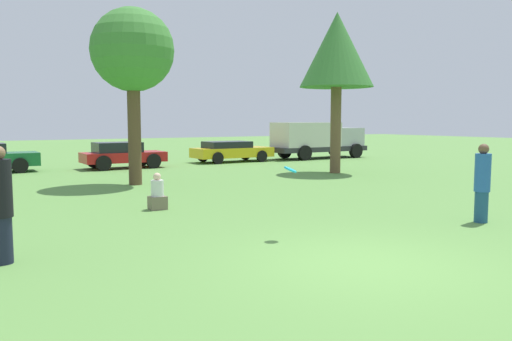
# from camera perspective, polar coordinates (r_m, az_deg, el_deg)

# --- Properties ---
(ground_plane) EXTENTS (120.00, 120.00, 0.00)m
(ground_plane) POSITION_cam_1_polar(r_m,az_deg,el_deg) (8.54, 11.97, -10.14)
(ground_plane) COLOR #5B8E42
(person_thrower) EXTENTS (0.38, 0.38, 1.90)m
(person_thrower) POSITION_cam_1_polar(r_m,az_deg,el_deg) (9.12, -26.71, -3.47)
(person_thrower) COLOR #191E33
(person_thrower) RESTS_ON ground
(person_catcher) EXTENTS (0.35, 0.35, 1.79)m
(person_catcher) POSITION_cam_1_polar(r_m,az_deg,el_deg) (12.57, 24.00, -1.28)
(person_catcher) COLOR navy
(person_catcher) RESTS_ON ground
(frisbee) EXTENTS (0.28, 0.26, 0.17)m
(frisbee) POSITION_cam_1_polar(r_m,az_deg,el_deg) (9.93, 3.87, 0.10)
(frisbee) COLOR #19B2D8
(bystander_sitting) EXTENTS (0.43, 0.36, 0.96)m
(bystander_sitting) POSITION_cam_1_polar(r_m,az_deg,el_deg) (13.48, -10.98, -2.68)
(bystander_sitting) COLOR #726651
(bystander_sitting) RESTS_ON ground
(tree_1) EXTENTS (2.94, 2.94, 6.27)m
(tree_1) POSITION_cam_1_polar(r_m,az_deg,el_deg) (18.96, -13.65, 12.73)
(tree_1) COLOR brown
(tree_1) RESTS_ON ground
(tree_2) EXTENTS (3.22, 3.22, 6.98)m
(tree_2) POSITION_cam_1_polar(r_m,az_deg,el_deg) (22.95, 9.03, 13.00)
(tree_2) COLOR brown
(tree_2) RESTS_ON ground
(parked_car_red) EXTENTS (3.92, 1.95, 1.27)m
(parked_car_red) POSITION_cam_1_polar(r_m,az_deg,el_deg) (25.60, -14.80, 1.76)
(parked_car_red) COLOR red
(parked_car_red) RESTS_ON ground
(parked_car_yellow) EXTENTS (4.51, 2.01, 1.16)m
(parked_car_yellow) POSITION_cam_1_polar(r_m,az_deg,el_deg) (28.63, -2.81, 2.23)
(parked_car_yellow) COLOR gold
(parked_car_yellow) RESTS_ON ground
(delivery_truck_silver) EXTENTS (6.42, 2.38, 2.21)m
(delivery_truck_silver) POSITION_cam_1_polar(r_m,az_deg,el_deg) (31.63, 6.80, 3.59)
(delivery_truck_silver) COLOR #2D2D33
(delivery_truck_silver) RESTS_ON ground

